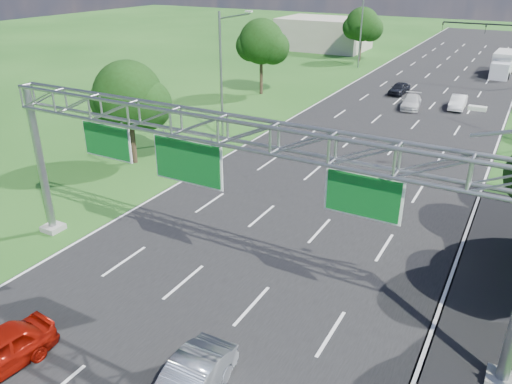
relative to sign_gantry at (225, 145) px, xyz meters
The scene contains 14 objects.
ground 19.28m from the sign_gantry, 91.05° to the left, with size 220.00×220.00×0.00m, color #174414.
road 19.28m from the sign_gantry, 91.05° to the left, with size 18.00×180.00×0.02m, color black.
road_flare 12.20m from the sign_gantry, 11.47° to the left, with size 3.00×30.00×0.02m, color black.
sign_gantry is the anchor object (origin of this frame).
streetlight_l_near 21.47m from the sign_gantry, 122.87° to the left, with size 2.97×0.22×10.16m.
streetlight_l_far 54.28m from the sign_gantry, 102.38° to the left, with size 2.97×0.22×10.16m.
tree_verge_la 17.56m from the sign_gantry, 144.84° to the left, with size 5.76×4.80×7.40m.
tree_verge_lb 36.85m from the sign_gantry, 116.19° to the left, with size 5.76×4.80×8.06m.
tree_verge_lc 59.56m from the sign_gantry, 102.86° to the left, with size 5.76×4.80×7.62m.
building_left 69.82m from the sign_gantry, 108.69° to the left, with size 14.00×10.00×5.00m, color #A49B89.
car_queue_a 35.56m from the sign_gantry, 90.44° to the left, with size 1.77×4.36×1.27m, color silver.
car_queue_c 40.85m from the sign_gantry, 94.02° to the left, with size 1.53×3.80×1.30m, color black.
car_queue_d 37.77m from the sign_gantry, 84.06° to the left, with size 1.40×4.01×1.32m, color white.
box_truck 57.72m from the sign_gantry, 83.92° to the left, with size 2.45×7.78×2.92m.
Camera 1 is at (10.37, -3.52, 13.36)m, focal length 35.00 mm.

